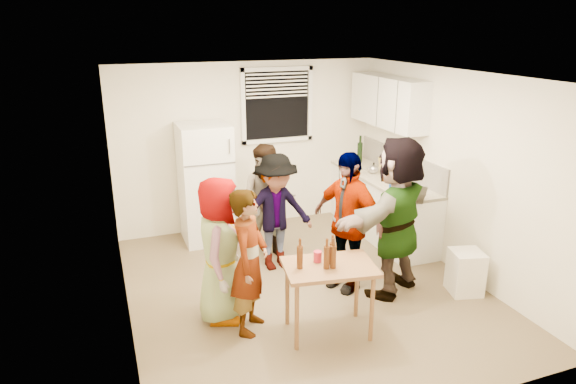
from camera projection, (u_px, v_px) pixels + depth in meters
name	position (u px, v px, depth m)	size (l,w,h in m)	color
room	(304.00, 288.00, 6.13)	(4.00, 4.50, 2.50)	white
window	(277.00, 105.00, 7.67)	(1.12, 0.10, 1.06)	white
refrigerator	(206.00, 183.00, 7.29)	(0.70, 0.70, 1.70)	white
counter_lower	(381.00, 207.00, 7.59)	(0.60, 2.20, 0.86)	white
countertop	(383.00, 178.00, 7.45)	(0.64, 2.22, 0.04)	beige
backsplash	(401.00, 163.00, 7.48)	(0.03, 2.20, 0.36)	#BCB5AB
upper_cabinets	(388.00, 102.00, 7.33)	(0.34, 1.60, 0.70)	white
kettle	(373.00, 173.00, 7.60)	(0.21, 0.18, 0.18)	silver
paper_towel	(399.00, 185.00, 7.03)	(0.13, 0.13, 0.27)	white
wine_bottle	(359.00, 163.00, 8.19)	(0.08, 0.08, 0.32)	black
beer_bottle_counter	(385.00, 181.00, 7.22)	(0.07, 0.07, 0.25)	#47230C
blue_cup	(392.00, 192.00, 6.76)	(0.10, 0.10, 0.13)	#1043B7
picture_frame	(382.00, 163.00, 7.85)	(0.02, 0.18, 0.15)	#EDCB57
trash_bin	(465.00, 273.00, 5.98)	(0.35, 0.35, 0.52)	white
serving_table	(328.00, 331.00, 5.27)	(0.89, 0.60, 0.75)	brown
beer_bottle_table	(332.00, 264.00, 5.07)	(0.06, 0.06, 0.23)	#47230C
red_cup	(318.00, 262.00, 5.11)	(0.08, 0.08, 0.11)	#B01F33
guest_grey	(223.00, 316.00, 5.55)	(0.77, 1.57, 0.50)	gray
guest_stripe	(251.00, 328.00, 5.34)	(0.55, 1.52, 0.36)	#141933
guest_back_left	(269.00, 256.00, 6.97)	(0.76, 1.55, 0.59)	brown
guest_back_right	(277.00, 266.00, 6.69)	(0.97, 1.51, 0.56)	#45454A
guest_black	(344.00, 285.00, 6.20)	(0.98, 1.67, 0.41)	black
guest_orange	(392.00, 290.00, 6.10)	(1.73, 1.86, 0.55)	#B8694B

